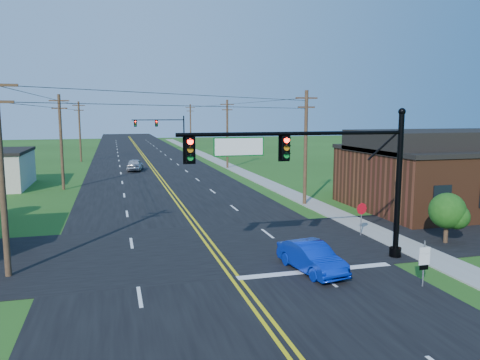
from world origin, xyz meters
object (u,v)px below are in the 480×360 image
object	(u,v)px
stop_sign	(362,212)
signal_mast_far	(161,127)
signal_mast_main	(316,167)
blue_car	(311,258)
route_sign	(424,260)

from	to	relation	value
stop_sign	signal_mast_far	bearing A→B (deg)	85.55
signal_mast_far	stop_sign	world-z (taller)	signal_mast_far
signal_mast_main	blue_car	size ratio (longest dim) A/B	2.77
route_sign	stop_sign	bearing A→B (deg)	79.43
stop_sign	signal_mast_main	bearing A→B (deg)	-148.01
signal_mast_main	signal_mast_far	bearing A→B (deg)	89.92
signal_mast_far	stop_sign	distance (m)	68.06
signal_mast_main	blue_car	bearing A→B (deg)	-119.93
blue_car	route_sign	distance (m)	4.80
signal_mast_far	blue_car	distance (m)	73.11
signal_mast_far	blue_car	xyz separation A→B (m)	(-0.68, -73.00, -3.87)
route_sign	stop_sign	world-z (taller)	route_sign
blue_car	signal_mast_far	bearing A→B (deg)	80.33
route_sign	stop_sign	xyz separation A→B (m)	(1.74, 8.15, 0.27)
blue_car	route_sign	world-z (taller)	route_sign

